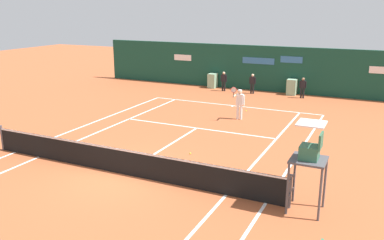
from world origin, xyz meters
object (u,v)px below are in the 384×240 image
(umpire_chair, at_px, (309,155))
(ball_kid_centre_post, at_px, (303,86))
(player_on_baseline, at_px, (239,102))
(tennis_ball_mid_court, at_px, (246,111))
(tennis_ball_by_sideline, at_px, (190,153))
(ball_kid_left_post, at_px, (224,80))
(ball_kid_right_post, at_px, (252,82))

(umpire_chair, xyz_separation_m, ball_kid_centre_post, (-3.12, 15.63, -0.95))
(player_on_baseline, distance_m, ball_kid_centre_post, 7.10)
(ball_kid_centre_post, relative_size, tennis_ball_mid_court, 20.04)
(umpire_chair, distance_m, tennis_ball_by_sideline, 6.12)
(umpire_chair, distance_m, ball_kid_left_post, 17.89)
(umpire_chair, xyz_separation_m, ball_kid_left_post, (-8.65, 15.63, -0.94))
(umpire_chair, relative_size, ball_kid_centre_post, 1.98)
(umpire_chair, bearing_deg, ball_kid_left_post, 28.95)
(umpire_chair, relative_size, ball_kid_right_post, 1.96)
(player_on_baseline, distance_m, tennis_ball_by_sideline, 6.03)
(umpire_chair, xyz_separation_m, tennis_ball_mid_court, (-5.32, 10.66, -1.70))
(ball_kid_right_post, height_order, tennis_ball_mid_court, ball_kid_right_post)
(umpire_chair, height_order, tennis_ball_by_sideline, umpire_chair)
(player_on_baseline, xyz_separation_m, ball_kid_left_post, (-3.52, 6.81, -0.18))
(ball_kid_right_post, bearing_deg, player_on_baseline, 99.52)
(ball_kid_centre_post, bearing_deg, ball_kid_right_post, -2.93)
(ball_kid_right_post, relative_size, ball_kid_left_post, 1.00)
(ball_kid_right_post, relative_size, ball_kid_centre_post, 1.01)
(player_on_baseline, xyz_separation_m, ball_kid_centre_post, (2.01, 6.81, -0.19))
(ball_kid_left_post, xyz_separation_m, ball_kid_centre_post, (5.53, 0.00, -0.01))
(tennis_ball_mid_court, bearing_deg, ball_kid_left_post, 123.79)
(ball_kid_left_post, bearing_deg, ball_kid_right_post, 178.30)
(umpire_chair, relative_size, player_on_baseline, 1.47)
(tennis_ball_by_sideline, bearing_deg, tennis_ball_mid_court, 91.34)
(umpire_chair, distance_m, ball_kid_centre_post, 15.97)
(ball_kid_centre_post, xyz_separation_m, tennis_ball_by_sideline, (-2.02, -12.77, -0.75))
(ball_kid_centre_post, height_order, tennis_ball_mid_court, ball_kid_centre_post)
(umpire_chair, height_order, player_on_baseline, umpire_chair)
(tennis_ball_by_sideline, bearing_deg, player_on_baseline, 89.84)
(umpire_chair, xyz_separation_m, tennis_ball_by_sideline, (-5.14, 2.86, -1.70))
(ball_kid_right_post, relative_size, tennis_ball_by_sideline, 20.23)
(ball_kid_centre_post, xyz_separation_m, tennis_ball_mid_court, (-2.20, -4.97, -0.75))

